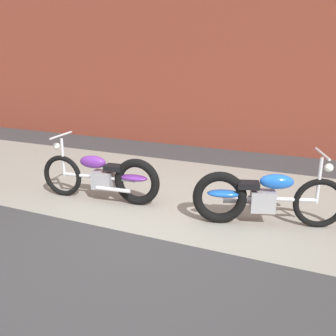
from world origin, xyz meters
The scene contains 5 objects.
ground_plane centered at (0.00, 0.00, 0.00)m, with size 80.00×80.00×0.00m, color #38383A.
sidewalk_slab centered at (0.00, 1.75, 0.00)m, with size 36.00×3.50×0.01m, color gray.
brick_building_wall centered at (0.00, 5.20, 2.83)m, with size 36.00×0.50×5.66m, color brown.
motorcycle_purple centered at (-1.01, 0.84, 0.40)m, with size 2.00×0.58×1.03m.
motorcycle_blue centered at (1.28, 0.93, 0.40)m, with size 1.94×0.84×1.03m.
Camera 1 is at (2.05, -3.71, 2.15)m, focal length 39.04 mm.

